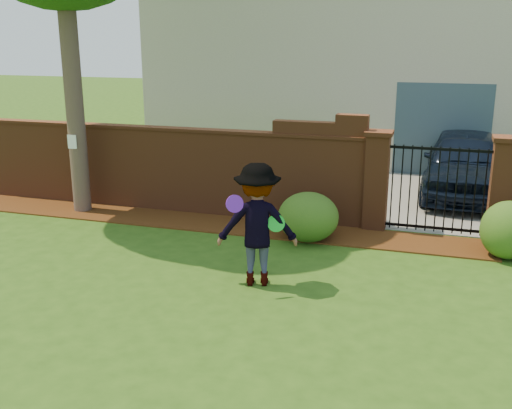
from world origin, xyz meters
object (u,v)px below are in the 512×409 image
(car, at_px, (465,165))
(man, at_px, (257,225))
(frisbee_purple, at_px, (235,204))
(frisbee_green, at_px, (276,223))

(car, bearing_deg, man, -114.59)
(man, relative_size, frisbee_purple, 7.30)
(man, bearing_deg, frisbee_green, 159.73)
(car, height_order, man, man)
(car, relative_size, frisbee_green, 17.20)
(frisbee_purple, bearing_deg, man, 60.39)
(car, height_order, frisbee_purple, car)
(car, distance_m, frisbee_purple, 7.25)
(frisbee_purple, height_order, frisbee_green, frisbee_purple)
(car, relative_size, frisbee_purple, 17.57)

